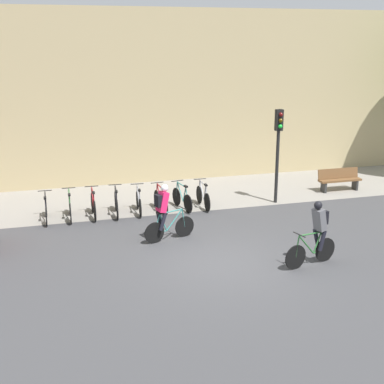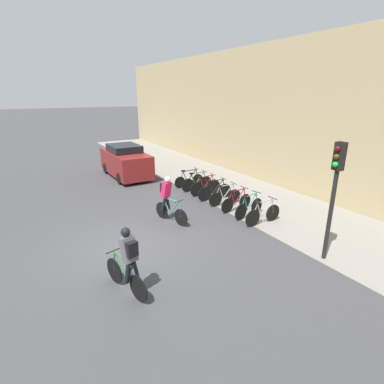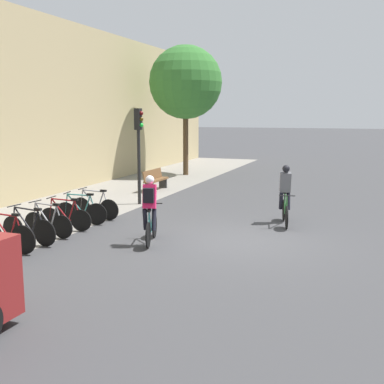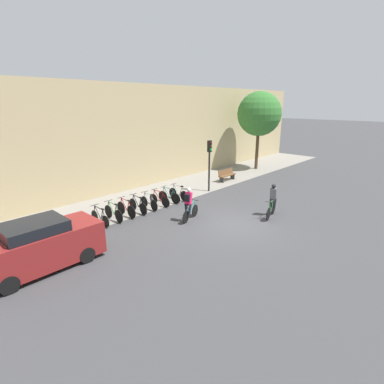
% 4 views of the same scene
% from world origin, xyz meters
% --- Properties ---
extents(ground, '(200.00, 200.00, 0.00)m').
position_xyz_m(ground, '(0.00, 0.00, 0.00)').
color(ground, '#3D3D3F').
extents(kerb_strip, '(44.00, 4.50, 0.01)m').
position_xyz_m(kerb_strip, '(0.00, 6.75, 0.00)').
color(kerb_strip, gray).
rests_on(kerb_strip, ground).
extents(cyclist_pink, '(1.64, 0.63, 1.76)m').
position_xyz_m(cyclist_pink, '(-1.17, 2.04, 0.95)').
color(cyclist_pink, black).
rests_on(cyclist_pink, ground).
extents(cyclist_grey, '(1.68, 0.60, 1.78)m').
position_xyz_m(cyclist_grey, '(2.35, -0.75, 0.95)').
color(cyclist_grey, black).
rests_on(cyclist_grey, ground).
extents(parked_bike_2, '(0.46, 1.67, 0.98)m').
position_xyz_m(parked_bike_2, '(-3.00, 4.95, 0.41)').
color(parked_bike_2, black).
rests_on(parked_bike_2, ground).
extents(parked_bike_3, '(0.46, 1.73, 0.97)m').
position_xyz_m(parked_bike_3, '(-2.21, 4.94, 0.40)').
color(parked_bike_3, black).
rests_on(parked_bike_3, ground).
extents(parked_bike_4, '(0.46, 1.61, 0.95)m').
position_xyz_m(parked_bike_4, '(-1.43, 4.94, 0.39)').
color(parked_bike_4, black).
rests_on(parked_bike_4, ground).
extents(parked_bike_5, '(0.46, 1.62, 0.95)m').
position_xyz_m(parked_bike_5, '(-0.65, 4.94, 0.38)').
color(parked_bike_5, black).
rests_on(parked_bike_5, ground).
extents(parked_bike_6, '(0.46, 1.61, 0.96)m').
position_xyz_m(parked_bike_6, '(0.14, 4.94, 0.39)').
color(parked_bike_6, black).
rests_on(parked_bike_6, ground).
extents(parked_bike_7, '(0.46, 1.67, 0.96)m').
position_xyz_m(parked_bike_7, '(0.92, 4.94, 0.40)').
color(parked_bike_7, black).
rests_on(parked_bike_7, ground).
extents(traffic_light_pole, '(0.26, 0.30, 3.46)m').
position_xyz_m(traffic_light_pole, '(3.70, 4.77, 2.41)').
color(traffic_light_pole, black).
rests_on(traffic_light_pole, ground).
extents(bench, '(1.76, 0.44, 0.89)m').
position_xyz_m(bench, '(6.82, 5.58, 0.47)').
color(bench, brown).
rests_on(bench, ground).
extents(street_tree_0, '(3.84, 3.84, 6.83)m').
position_xyz_m(street_tree_0, '(12.24, 6.26, 4.89)').
color(street_tree_0, '#4C3823').
rests_on(street_tree_0, ground).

